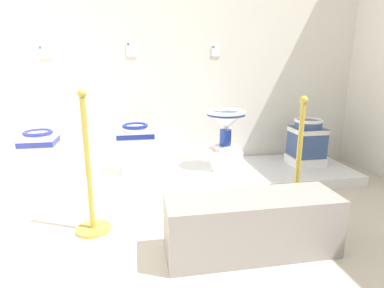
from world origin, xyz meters
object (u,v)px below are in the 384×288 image
plinth_block_squat_floral (43,176)px  antique_toilet_tall_cobalt (226,121)px  antique_toilet_rightmost (307,137)px  antique_toilet_pale_glazed (136,143)px  plinth_block_pale_glazed (137,167)px  info_placard_first (45,51)px  info_placard_third (216,50)px  plinth_block_rightmost (305,160)px  stanchion_post_near_right (297,181)px  plinth_block_tall_cobalt (225,158)px  antique_toilet_squat_floral (40,149)px  stanchion_post_near_left (90,191)px  info_placard_second (132,49)px  museum_bench (252,225)px

plinth_block_squat_floral → antique_toilet_tall_cobalt: 1.92m
antique_toilet_rightmost → antique_toilet_pale_glazed: bearing=177.8°
plinth_block_pale_glazed → info_placard_first: 1.54m
info_placard_third → plinth_block_squat_floral: bearing=-163.3°
plinth_block_rightmost → stanchion_post_near_right: stanchion_post_near_right is taller
plinth_block_tall_cobalt → stanchion_post_near_right: 1.07m
plinth_block_tall_cobalt → info_placard_first: size_ratio=2.39×
info_placard_first → antique_toilet_tall_cobalt: bearing=-11.9°
antique_toilet_squat_floral → stanchion_post_near_left: stanchion_post_near_left is taller
plinth_block_pale_glazed → antique_toilet_tall_cobalt: (0.97, -0.00, 0.46)m
plinth_block_rightmost → antique_toilet_rightmost: antique_toilet_rightmost is taller
antique_toilet_squat_floral → antique_toilet_tall_cobalt: size_ratio=0.86×
plinth_block_tall_cobalt → info_placard_second: size_ratio=1.99×
plinth_block_tall_cobalt → museum_bench: bearing=-99.0°
plinth_block_rightmost → plinth_block_tall_cobalt: bearing=175.9°
info_placard_first → stanchion_post_near_right: info_placard_first is taller
stanchion_post_near_left → antique_toilet_tall_cobalt: bearing=36.7°
plinth_block_pale_glazed → stanchion_post_near_left: (-0.35, -0.98, 0.15)m
antique_toilet_tall_cobalt → info_placard_second: size_ratio=2.74×
plinth_block_pale_glazed → info_placard_third: info_placard_third is taller
info_placard_second → stanchion_post_near_left: 1.77m
plinth_block_pale_glazed → museum_bench: (0.74, -1.46, 0.04)m
plinth_block_pale_glazed → info_placard_first: info_placard_first is taller
museum_bench → info_placard_first: bearing=131.3°
plinth_block_pale_glazed → antique_toilet_rightmost: 1.92m
plinth_block_tall_cobalt → plinth_block_squat_floral: bearing=-175.1°
plinth_block_rightmost → antique_toilet_rightmost: size_ratio=0.88×
plinth_block_rightmost → info_placard_third: 1.62m
antique_toilet_tall_cobalt → antique_toilet_rightmost: antique_toilet_tall_cobalt is taller
antique_toilet_tall_cobalt → info_placard_third: (-0.03, 0.39, 0.75)m
plinth_block_squat_floral → info_placard_second: bearing=31.5°
plinth_block_tall_cobalt → info_placard_first: info_placard_first is taller
stanchion_post_near_left → museum_bench: stanchion_post_near_left is taller
plinth_block_rightmost → museum_bench: museum_bench is taller
plinth_block_pale_glazed → info_placard_third: 1.58m
antique_toilet_pale_glazed → plinth_block_squat_floral: bearing=-169.7°
plinth_block_pale_glazed → stanchion_post_near_left: 1.05m
plinth_block_squat_floral → stanchion_post_near_right: stanchion_post_near_right is taller
antique_toilet_pale_glazed → museum_bench: size_ratio=0.36×
antique_toilet_tall_cobalt → stanchion_post_near_right: bearing=-72.9°
info_placard_first → info_placard_third: bearing=-0.0°
stanchion_post_near_right → museum_bench: bearing=-141.0°
plinth_block_tall_cobalt → museum_bench: museum_bench is taller
plinth_block_squat_floral → info_placard_first: (0.00, 0.55, 1.18)m
antique_toilet_pale_glazed → info_placard_first: info_placard_first is taller
info_placard_second → info_placard_third: bearing=-0.0°
antique_toilet_tall_cobalt → stanchion_post_near_right: size_ratio=0.44×
plinth_block_pale_glazed → antique_toilet_pale_glazed: 0.27m
museum_bench → plinth_block_pale_glazed: bearing=116.7°
stanchion_post_near_left → museum_bench: bearing=-24.1°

